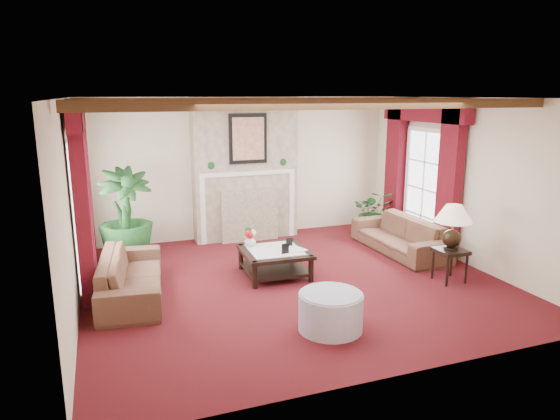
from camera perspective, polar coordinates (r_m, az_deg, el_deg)
name	(u,v)px	position (r m, az deg, el deg)	size (l,w,h in m)	color
floor	(293,282)	(7.58, 1.55, -8.19)	(6.00, 6.00, 0.00)	#3E0B0C
ceiling	(295,98)	(7.06, 1.69, 12.69)	(6.00, 6.00, 0.00)	white
back_wall	(242,168)	(9.77, -4.32, 4.83)	(6.00, 0.02, 2.70)	beige
left_wall	(70,210)	(6.73, -22.90, 0.04)	(0.02, 5.50, 2.70)	beige
right_wall	(464,182)	(8.74, 20.27, 3.07)	(0.02, 5.50, 2.70)	beige
ceiling_beams	(295,102)	(7.06, 1.69, 12.20)	(6.00, 3.00, 0.12)	#3C2313
fireplace	(244,97)	(9.48, -4.13, 12.77)	(2.00, 0.52, 2.70)	tan
french_door_left	(70,140)	(7.60, -22.87, 7.40)	(0.10, 1.10, 2.16)	white
french_door_right	(428,130)	(9.41, 16.58, 8.79)	(0.10, 1.10, 2.16)	white
curtains_left	(76,109)	(7.57, -22.32, 10.63)	(0.20, 2.40, 2.55)	#4B0A11
curtains_right	(425,106)	(9.33, 16.20, 11.37)	(0.20, 2.40, 2.55)	#4B0A11
sofa_left	(131,268)	(7.24, -16.68, -6.41)	(0.82, 2.10, 0.80)	black
sofa_right	(400,230)	(9.10, 13.56, -2.22)	(0.65, 2.08, 0.81)	black
potted_palm	(127,235)	(8.75, -17.09, -2.79)	(1.17, 1.72, 0.88)	black
small_plant	(373,216)	(10.25, 10.61, -0.70)	(1.10, 1.14, 0.69)	black
coffee_table	(275,263)	(7.77, -0.61, -6.03)	(1.00, 1.00, 0.41)	black
side_table	(449,265)	(7.94, 18.80, -5.98)	(0.42, 0.42, 0.50)	black
ottoman	(331,312)	(6.09, 5.79, -11.48)	(0.77, 0.77, 0.45)	#978FA2
table_lamp	(453,227)	(7.77, 19.12, -1.81)	(0.55, 0.55, 0.70)	black
flower_vase	(250,241)	(7.87, -3.43, -3.56)	(0.18, 0.19, 0.18)	silver
book	(293,243)	(7.59, 1.51, -3.81)	(0.19, 0.09, 0.27)	black
photo_frame_a	(285,249)	(7.50, 0.61, -4.45)	(0.12, 0.02, 0.16)	black
photo_frame_b	(289,242)	(7.88, 1.05, -3.67)	(0.10, 0.02, 0.14)	black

